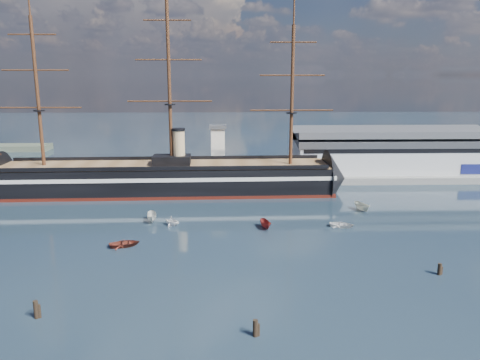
{
  "coord_description": "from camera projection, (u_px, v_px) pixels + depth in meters",
  "views": [
    {
      "loc": [
        5.53,
        -63.97,
        31.27
      ],
      "look_at": [
        8.39,
        35.0,
        9.0
      ],
      "focal_mm": 35.0,
      "sensor_mm": 36.0,
      "label": 1
    }
  ],
  "objects": [
    {
      "name": "ground",
      "position": [
        203.0,
        213.0,
        108.1
      ],
      "size": [
        600.0,
        600.0,
        0.0
      ],
      "primitive_type": "plane",
      "color": "#15222D",
      "rests_on": "ground"
    },
    {
      "name": "quay",
      "position": [
        241.0,
        179.0,
        143.49
      ],
      "size": [
        180.0,
        18.0,
        2.0
      ],
      "primitive_type": "cube",
      "color": "slate",
      "rests_on": "ground"
    },
    {
      "name": "warehouse",
      "position": [
        393.0,
        151.0,
        146.99
      ],
      "size": [
        63.0,
        21.0,
        11.6
      ],
      "color": "#B7BABC",
      "rests_on": "ground"
    },
    {
      "name": "quay_tower",
      "position": [
        218.0,
        149.0,
        138.22
      ],
      "size": [
        5.0,
        5.0,
        15.0
      ],
      "color": "silver",
      "rests_on": "ground"
    },
    {
      "name": "warship",
      "position": [
        159.0,
        178.0,
        126.35
      ],
      "size": [
        113.07,
        18.39,
        53.94
      ],
      "rotation": [
        0.0,
        0.0,
        0.02
      ],
      "color": "black",
      "rests_on": "ground"
    },
    {
      "name": "motorboat_a",
      "position": [
        152.0,
        222.0,
        102.03
      ],
      "size": [
        6.48,
        3.33,
        2.47
      ],
      "primitive_type": "imported",
      "rotation": [
        0.0,
        0.0,
        0.18
      ],
      "color": "silver",
      "rests_on": "ground"
    },
    {
      "name": "motorboat_b",
      "position": [
        125.0,
        246.0,
        87.3
      ],
      "size": [
        2.38,
        3.75,
        1.63
      ],
      "primitive_type": "imported",
      "rotation": [
        0.0,
        0.0,
        1.88
      ],
      "color": "maroon",
      "rests_on": "ground"
    },
    {
      "name": "motorboat_c",
      "position": [
        266.0,
        229.0,
        97.45
      ],
      "size": [
        5.75,
        3.07,
        2.18
      ],
      "primitive_type": "imported",
      "rotation": [
        0.0,
        0.0,
        0.2
      ],
      "color": "maroon",
      "rests_on": "ground"
    },
    {
      "name": "motorboat_d",
      "position": [
        172.0,
        225.0,
        99.49
      ],
      "size": [
        5.5,
        6.41,
        2.2
      ],
      "primitive_type": "imported",
      "rotation": [
        0.0,
        0.0,
        0.98
      ],
      "color": "white",
      "rests_on": "ground"
    },
    {
      "name": "motorboat_e",
      "position": [
        342.0,
        227.0,
        98.4
      ],
      "size": [
        2.14,
        3.4,
        1.48
      ],
      "primitive_type": "imported",
      "rotation": [
        0.0,
        0.0,
        1.27
      ],
      "color": "silver",
      "rests_on": "ground"
    },
    {
      "name": "motorboat_f",
      "position": [
        362.0,
        211.0,
        110.11
      ],
      "size": [
        6.53,
        4.17,
        2.45
      ],
      "primitive_type": "imported",
      "rotation": [
        0.0,
        0.0,
        0.34
      ],
      "color": "beige",
      "rests_on": "ground"
    },
    {
      "name": "piling_near_left",
      "position": [
        37.0,
        318.0,
        61.55
      ],
      "size": [
        0.64,
        0.64,
        3.17
      ],
      "primitive_type": "cylinder",
      "color": "black",
      "rests_on": "ground"
    },
    {
      "name": "piling_near_mid",
      "position": [
        255.0,
        336.0,
        57.28
      ],
      "size": [
        0.64,
        0.64,
        2.88
      ],
      "primitive_type": "cylinder",
      "color": "black",
      "rests_on": "ground"
    },
    {
      "name": "piling_far_right",
      "position": [
        439.0,
        275.0,
        74.91
      ],
      "size": [
        0.64,
        0.64,
        2.62
      ],
      "primitive_type": "cylinder",
      "color": "black",
      "rests_on": "ground"
    }
  ]
}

